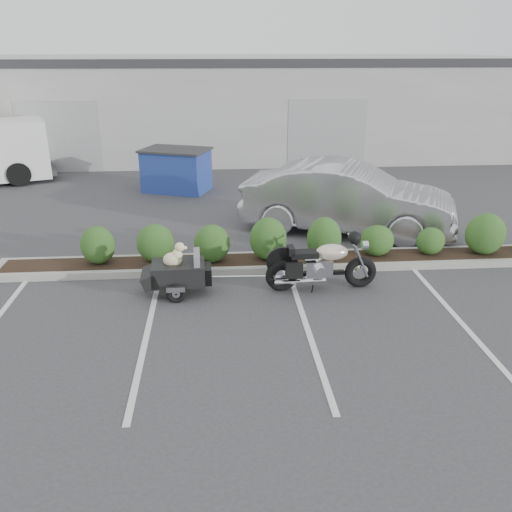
{
  "coord_description": "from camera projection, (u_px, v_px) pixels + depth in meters",
  "views": [
    {
      "loc": [
        -0.28,
        -8.67,
        4.51
      ],
      "look_at": [
        0.44,
        0.88,
        0.75
      ],
      "focal_mm": 38.0,
      "sensor_mm": 36.0,
      "label": 1
    }
  ],
  "objects": [
    {
      "name": "pet_trailer",
      "position": [
        178.0,
        272.0,
        10.34
      ],
      "size": [
        1.76,
        0.98,
        1.05
      ],
      "rotation": [
        0.0,
        0.0,
        0.03
      ],
      "color": "black",
      "rests_on": "ground"
    },
    {
      "name": "building",
      "position": [
        220.0,
        103.0,
        24.76
      ],
      "size": [
        26.0,
        10.0,
        4.0
      ],
      "primitive_type": "cube",
      "color": "#9EA099",
      "rests_on": "ground"
    },
    {
      "name": "sedan",
      "position": [
        348.0,
        198.0,
        13.66
      ],
      "size": [
        5.59,
        3.64,
        1.74
      ],
      "primitive_type": "imported",
      "rotation": [
        0.0,
        0.0,
        1.2
      ],
      "color": "#BCBBC3",
      "rests_on": "ground"
    },
    {
      "name": "ground",
      "position": [
        235.0,
        313.0,
        9.71
      ],
      "size": [
        90.0,
        90.0,
        0.0
      ],
      "primitive_type": "plane",
      "color": "#38383A",
      "rests_on": "ground"
    },
    {
      "name": "planter_kerb",
      "position": [
        277.0,
        262.0,
        11.8
      ],
      "size": [
        12.0,
        1.0,
        0.15
      ],
      "primitive_type": "cube",
      "color": "#9E9E93",
      "rests_on": "ground"
    },
    {
      "name": "motorcycle",
      "position": [
        322.0,
        265.0,
        10.5
      ],
      "size": [
        2.21,
        0.75,
        1.27
      ],
      "rotation": [
        0.0,
        0.0,
        0.03
      ],
      "color": "black",
      "rests_on": "ground"
    },
    {
      "name": "dumpster",
      "position": [
        176.0,
        170.0,
        17.59
      ],
      "size": [
        2.45,
        2.07,
        1.37
      ],
      "rotation": [
        0.0,
        0.0,
        -0.36
      ],
      "color": "navy",
      "rests_on": "ground"
    }
  ]
}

